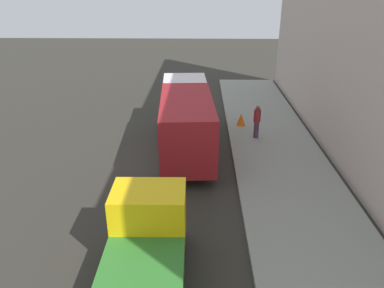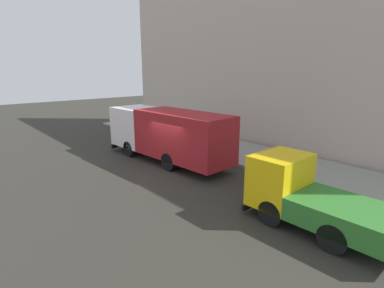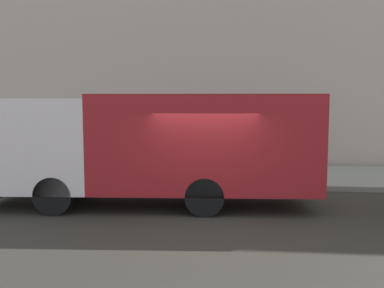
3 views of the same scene
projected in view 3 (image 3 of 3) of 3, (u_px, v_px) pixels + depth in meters
The scene contains 6 objects.
ground at pixel (206, 214), 10.25m from camera, with size 80.00×80.00×0.00m, color #2E2C26.
sidewalk at pixel (215, 175), 15.38m from camera, with size 4.37×30.00×0.17m, color gray.
building_facade at pixel (219, 20), 17.43m from camera, with size 0.50×30.00×12.44m, color #BDAC9F.
large_utility_truck at pixel (154, 144), 10.97m from camera, with size 2.84×8.73×2.96m.
pedestrian_walking at pixel (143, 150), 14.73m from camera, with size 0.40×0.40×1.75m.
traffic_cone_orange at pixel (89, 167), 14.35m from camera, with size 0.50×0.50×0.72m, color orange.
Camera 3 is at (-10.02, -0.63, 2.75)m, focal length 38.81 mm.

